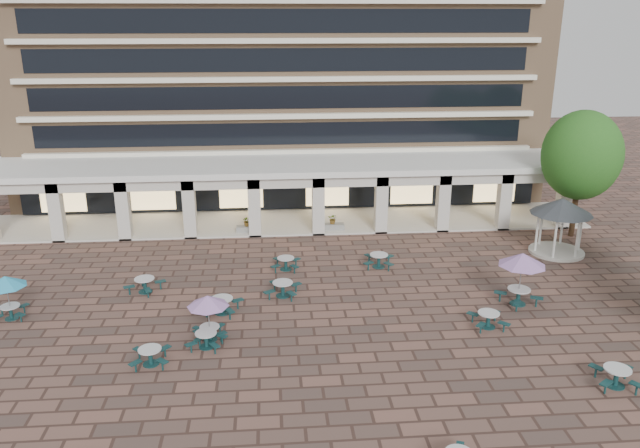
% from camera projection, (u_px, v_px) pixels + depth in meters
% --- Properties ---
extents(ground, '(120.00, 120.00, 0.00)m').
position_uv_depth(ground, '(295.00, 320.00, 30.10)').
color(ground, brown).
rests_on(ground, ground).
extents(apartment_building, '(40.00, 15.50, 25.20)m').
position_uv_depth(apartment_building, '(279.00, 33.00, 50.16)').
color(apartment_building, tan).
rests_on(apartment_building, ground).
extents(retail_arcade, '(42.00, 6.60, 4.40)m').
position_uv_depth(retail_arcade, '(285.00, 182.00, 43.13)').
color(retail_arcade, white).
rests_on(retail_arcade, ground).
extents(picnic_table_0, '(1.72, 1.72, 0.74)m').
position_uv_depth(picnic_table_0, '(150.00, 355.00, 26.11)').
color(picnic_table_0, '#143D3E').
rests_on(picnic_table_0, ground).
extents(picnic_table_3, '(1.99, 1.99, 0.79)m').
position_uv_depth(picnic_table_3, '(617.00, 375.00, 24.56)').
color(picnic_table_3, '#143D3E').
rests_on(picnic_table_3, ground).
extents(picnic_table_4, '(1.92, 1.92, 2.21)m').
position_uv_depth(picnic_table_4, '(6.00, 283.00, 29.60)').
color(picnic_table_4, '#143D3E').
rests_on(picnic_table_4, ground).
extents(picnic_table_5, '(1.82, 1.82, 0.72)m').
position_uv_depth(picnic_table_5, '(206.00, 338.00, 27.46)').
color(picnic_table_5, '#143D3E').
rests_on(picnic_table_5, ground).
extents(picnic_table_6, '(1.89, 1.89, 2.18)m').
position_uv_depth(picnic_table_6, '(208.00, 303.00, 27.64)').
color(picnic_table_6, '#143D3E').
rests_on(picnic_table_6, ground).
extents(picnic_table_7, '(1.73, 1.73, 0.76)m').
position_uv_depth(picnic_table_7, '(488.00, 318.00, 29.24)').
color(picnic_table_7, '#143D3E').
rests_on(picnic_table_7, ground).
extents(picnic_table_8, '(2.13, 2.13, 0.81)m').
position_uv_depth(picnic_table_8, '(222.00, 304.00, 30.62)').
color(picnic_table_8, '#143D3E').
rests_on(picnic_table_8, ground).
extents(picnic_table_9, '(2.06, 2.06, 0.80)m').
position_uv_depth(picnic_table_9, '(283.00, 288.00, 32.48)').
color(picnic_table_9, '#143D3E').
rests_on(picnic_table_9, ground).
extents(picnic_table_10, '(1.80, 1.80, 0.74)m').
position_uv_depth(picnic_table_10, '(286.00, 262.00, 35.89)').
color(picnic_table_10, '#143D3E').
rests_on(picnic_table_10, ground).
extents(picnic_table_11, '(2.39, 2.39, 2.75)m').
position_uv_depth(picnic_table_11, '(522.00, 261.00, 30.97)').
color(picnic_table_11, '#143D3E').
rests_on(picnic_table_11, ground).
extents(picnic_table_12, '(2.15, 2.15, 0.78)m').
position_uv_depth(picnic_table_12, '(145.00, 284.00, 32.97)').
color(picnic_table_12, '#143D3E').
rests_on(picnic_table_12, ground).
extents(picnic_table_13, '(2.01, 2.01, 0.79)m').
position_uv_depth(picnic_table_13, '(379.00, 259.00, 36.26)').
color(picnic_table_13, '#143D3E').
rests_on(picnic_table_13, ground).
extents(gazebo, '(3.72, 3.72, 3.46)m').
position_uv_depth(gazebo, '(561.00, 213.00, 37.77)').
color(gazebo, beige).
rests_on(gazebo, ground).
extents(tree_east_c, '(5.02, 5.02, 8.36)m').
position_uv_depth(tree_east_c, '(582.00, 155.00, 39.82)').
color(tree_east_c, '#392317').
rests_on(tree_east_c, ground).
extents(planter_left, '(1.50, 0.68, 1.21)m').
position_uv_depth(planter_left, '(247.00, 226.00, 41.93)').
color(planter_left, gray).
rests_on(planter_left, ground).
extents(planter_right, '(1.50, 0.75, 1.21)m').
position_uv_depth(planter_right, '(333.00, 224.00, 42.38)').
color(planter_right, gray).
rests_on(planter_right, ground).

